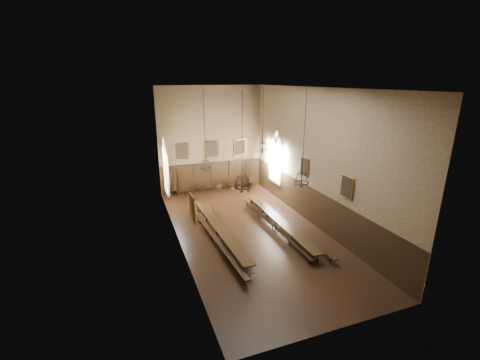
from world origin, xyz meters
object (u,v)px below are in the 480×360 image
table_right (279,224)px  chair_1 (186,191)px  chandelier_front_right (302,177)px  bench_left_outer (212,235)px  chair_2 (197,190)px  table_left (219,232)px  chair_4 (218,187)px  bench_right_outer (287,223)px  chair_7 (251,184)px  chair_5 (231,186)px  chair_0 (175,192)px  bench_left_inner (228,234)px  chandelier_back_left (206,162)px  chandelier_front_left (242,181)px  chandelier_back_right (262,145)px  chair_6 (240,185)px  chair_3 (209,189)px  bench_right_inner (272,226)px

table_right → chair_1: size_ratio=10.05×
chandelier_front_right → chair_1: bearing=114.1°
bench_left_outer → chair_2: size_ratio=10.73×
table_left → chair_4: (2.47, 8.63, -0.05)m
bench_right_outer → chandelier_front_right: chandelier_front_right is taller
chair_7 → chair_5: bearing=-165.3°
table_right → chair_0: size_ratio=9.26×
bench_left_inner → chair_2: (0.03, 8.84, 0.03)m
bench_left_inner → bench_right_outer: bench_right_outer is taller
bench_left_outer → chandelier_back_left: (0.53, 3.05, 3.88)m
bench_left_inner → chandelier_front_left: size_ratio=1.90×
bench_left_outer → bench_right_outer: (5.18, -0.07, -0.01)m
chair_4 → chandelier_back_right: size_ratio=0.24×
chair_5 → chair_6: size_ratio=0.98×
table_right → chandelier_front_right: chandelier_front_right is taller
bench_left_inner → chandelier_front_left: (-0.13, -2.76, 4.31)m
chair_3 → chair_6: size_ratio=0.99×
chair_1 → chandelier_back_right: (4.20, -6.24, 4.88)m
table_right → chair_4: 9.00m
chair_2 → chair_3: size_ratio=1.06×
bench_left_inner → chair_5: 9.29m
table_right → chandelier_front_left: bearing=-142.8°
chair_0 → chair_6: size_ratio=1.07×
chair_4 → bench_left_outer: bearing=-91.0°
chair_6 → chandelier_back_right: (-0.69, -6.37, 4.87)m
bench_right_inner → chair_4: 8.83m
table_right → chandelier_front_right: size_ratio=1.75×
bench_left_outer → chair_6: chair_6 is taller
bench_left_outer → chair_3: bearing=76.3°
bench_left_inner → chair_7: (5.10, 8.76, 0.03)m
chair_5 → chandelier_front_left: (-3.23, -11.51, 4.29)m
chair_0 → table_right: bearing=-57.4°
table_left → chair_7: bearing=56.7°
bench_right_inner → chandelier_front_right: bearing=-69.1°
chair_4 → chair_6: (2.03, -0.00, -0.02)m
bench_right_outer → chair_2: size_ratio=10.35×
bench_left_inner → chair_3: size_ratio=9.90×
chair_5 → chandelier_back_right: size_ratio=0.22×
chandelier_back_right → chandelier_front_left: bearing=-123.2°
chair_2 → bench_right_outer: bearing=-49.4°
chair_3 → chandelier_front_right: chandelier_front_right is taller
chair_4 → chair_6: chair_4 is taller
chair_2 → chair_3: chair_2 is taller
bench_left_inner → chair_2: 8.84m
chandelier_back_left → chandelier_back_right: same height
table_left → chandelier_back_left: bearing=89.8°
chandelier_back_right → chair_3: bearing=109.5°
chair_0 → chair_6: chair_0 is taller
bench_left_inner → chair_4: bearing=77.5°
chair_0 → chandelier_front_left: size_ratio=0.21×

